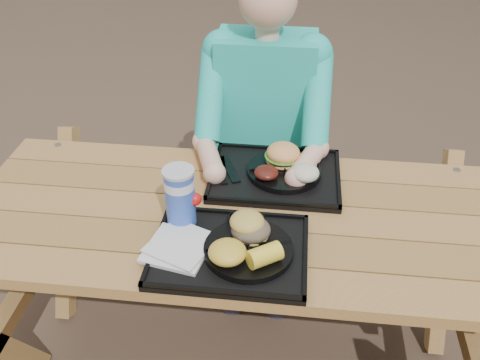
# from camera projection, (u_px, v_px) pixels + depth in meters

# --- Properties ---
(ground) EXTENTS (60.00, 60.00, 0.00)m
(ground) POSITION_uv_depth(u_px,v_px,m) (240.00, 359.00, 2.16)
(ground) COLOR #999999
(ground) RESTS_ON ground
(picnic_table) EXTENTS (1.80, 1.49, 0.75)m
(picnic_table) POSITION_uv_depth(u_px,v_px,m) (240.00, 294.00, 1.94)
(picnic_table) COLOR #999999
(picnic_table) RESTS_ON ground
(tray_near) EXTENTS (0.45, 0.35, 0.02)m
(tray_near) POSITION_uv_depth(u_px,v_px,m) (230.00, 252.00, 1.56)
(tray_near) COLOR black
(tray_near) RESTS_ON picnic_table
(tray_far) EXTENTS (0.45, 0.35, 0.02)m
(tray_far) POSITION_uv_depth(u_px,v_px,m) (275.00, 177.00, 1.88)
(tray_far) COLOR black
(tray_far) RESTS_ON picnic_table
(plate_near) EXTENTS (0.26, 0.26, 0.02)m
(plate_near) POSITION_uv_depth(u_px,v_px,m) (248.00, 250.00, 1.54)
(plate_near) COLOR black
(plate_near) RESTS_ON tray_near
(plate_far) EXTENTS (0.26, 0.26, 0.02)m
(plate_far) POSITION_uv_depth(u_px,v_px,m) (284.00, 171.00, 1.87)
(plate_far) COLOR black
(plate_far) RESTS_ON tray_far
(napkin_stack) EXTENTS (0.21, 0.21, 0.02)m
(napkin_stack) POSITION_uv_depth(u_px,v_px,m) (178.00, 247.00, 1.55)
(napkin_stack) COLOR silver
(napkin_stack) RESTS_ON tray_near
(soda_cup) EXTENTS (0.09, 0.09, 0.18)m
(soda_cup) POSITION_uv_depth(u_px,v_px,m) (180.00, 198.00, 1.61)
(soda_cup) COLOR #173EB1
(soda_cup) RESTS_ON tray_near
(condiment_bbq) EXTENTS (0.05, 0.05, 0.03)m
(condiment_bbq) POSITION_uv_depth(u_px,v_px,m) (237.00, 220.00, 1.64)
(condiment_bbq) COLOR black
(condiment_bbq) RESTS_ON tray_near
(condiment_mustard) EXTENTS (0.04, 0.04, 0.03)m
(condiment_mustard) POSITION_uv_depth(u_px,v_px,m) (258.00, 219.00, 1.65)
(condiment_mustard) COLOR gold
(condiment_mustard) RESTS_ON tray_near
(sandwich) EXTENTS (0.11, 0.11, 0.11)m
(sandwich) POSITION_uv_depth(u_px,v_px,m) (251.00, 221.00, 1.54)
(sandwich) COLOR gold
(sandwich) RESTS_ON plate_near
(mac_cheese) EXTENTS (0.11, 0.11, 0.05)m
(mac_cheese) POSITION_uv_depth(u_px,v_px,m) (227.00, 252.00, 1.48)
(mac_cheese) COLOR gold
(mac_cheese) RESTS_ON plate_near
(corn_cob) EXTENTS (0.13, 0.13, 0.06)m
(corn_cob) POSITION_uv_depth(u_px,v_px,m) (264.00, 255.00, 1.46)
(corn_cob) COLOR yellow
(corn_cob) RESTS_ON plate_near
(cutlery_far) EXTENTS (0.10, 0.17, 0.01)m
(cutlery_far) POSITION_uv_depth(u_px,v_px,m) (230.00, 169.00, 1.89)
(cutlery_far) COLOR black
(cutlery_far) RESTS_ON tray_far
(burger) EXTENTS (0.12, 0.12, 0.11)m
(burger) POSITION_uv_depth(u_px,v_px,m) (283.00, 149.00, 1.87)
(burger) COLOR #EF9D54
(burger) RESTS_ON plate_far
(baked_beans) EXTENTS (0.08, 0.08, 0.04)m
(baked_beans) POSITION_uv_depth(u_px,v_px,m) (266.00, 173.00, 1.81)
(baked_beans) COLOR #4D160F
(baked_beans) RESTS_ON plate_far
(potato_salad) EXTENTS (0.10, 0.10, 0.05)m
(potato_salad) POSITION_uv_depth(u_px,v_px,m) (305.00, 173.00, 1.80)
(potato_salad) COLOR beige
(potato_salad) RESTS_ON plate_far
(diner) EXTENTS (0.48, 0.84, 1.28)m
(diner) POSITION_uv_depth(u_px,v_px,m) (264.00, 150.00, 2.25)
(diner) COLOR #1A91BC
(diner) RESTS_ON ground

